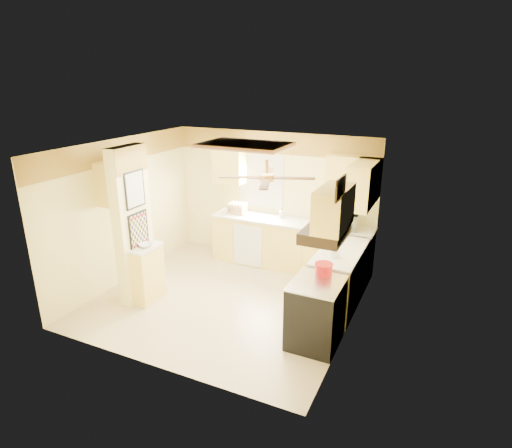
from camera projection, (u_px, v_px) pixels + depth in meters
The scene contains 34 objects.
floor at pixel (227, 299), 7.03m from camera, with size 4.00×4.00×0.00m, color #CDB68E.
ceiling at pixel (223, 146), 6.21m from camera, with size 4.00×4.00×0.00m, color white.
wall_back at pixel (273, 197), 8.24m from camera, with size 4.00×4.00×0.00m, color #FEEF9B.
wall_front at pixel (147, 277), 4.99m from camera, with size 4.00×4.00×0.00m, color #FEEF9B.
wall_left at pixel (124, 211), 7.42m from camera, with size 3.80×3.80×0.00m, color #FEEF9B.
wall_right at pixel (354, 248), 5.82m from camera, with size 3.80×3.80×0.00m, color #FEEF9B.
wallpaper_border at pixel (273, 143), 7.88m from camera, with size 4.00×0.02×0.40m, color yellow.
partition_column at pixel (133, 226), 6.69m from camera, with size 0.20×0.70×2.50m, color #FEEF9B.
partition_ledge at pixel (148, 275), 6.86m from camera, with size 0.25×0.55×0.90m, color #F4D96B.
ledge_top at pixel (146, 248), 6.71m from camera, with size 0.28×0.58×0.04m, color silver.
lower_cabinets_back at pixel (291, 245), 8.05m from camera, with size 3.00×0.60×0.90m, color #F4D96B.
lower_cabinets_right at pixel (340, 279), 6.72m from camera, with size 0.60×1.40×0.90m, color #F4D96B.
countertop_back at pixel (291, 222), 7.89m from camera, with size 3.04×0.64×0.04m, color silver.
countertop_right at pixel (341, 251), 6.56m from camera, with size 0.64×1.44×0.04m, color silver.
dishwasher_panel at pixel (248, 246), 8.09m from camera, with size 0.58×0.02×0.80m, color white.
window at pixel (261, 181), 8.23m from camera, with size 0.92×0.02×1.02m.
upper_cab_back_left at pixel (229, 165), 8.24m from camera, with size 0.60×0.35×0.70m, color #F4D96B.
upper_cab_back_right at pixel (353, 176), 7.28m from camera, with size 0.90×0.35×0.70m, color #F4D96B.
upper_cab_right at pixel (364, 184), 6.76m from camera, with size 0.35×1.00×0.70m, color #F4D96B.
upper_cab_left_wall at pixel (118, 181), 6.94m from camera, with size 0.35×0.75×0.70m, color #F4D96B.
upper_cab_over_stove at pixel (334, 208), 5.19m from camera, with size 0.35×0.76×0.52m, color #F4D96B.
stove at pixel (316, 313), 5.74m from camera, with size 0.68×0.77×0.92m.
range_hood at pixel (325, 233), 5.33m from camera, with size 0.50×0.76×0.14m, color black.
poster_menu at pixel (135, 189), 6.45m from camera, with size 0.02×0.42×0.57m.
poster_nashville at pixel (139, 230), 6.66m from camera, with size 0.02×0.42×0.57m.
ceiling_light_panel at pixel (245, 145), 6.61m from camera, with size 1.35×0.95×0.06m.
ceiling_fan at pixel (267, 177), 5.28m from camera, with size 1.15×1.15×0.26m.
vent_grate at pixel (341, 188), 4.71m from camera, with size 0.02×0.40×0.25m, color black.
microwave at pixel (343, 221), 7.43m from camera, with size 0.51×0.35×0.28m, color white.
bowl at pixel (146, 245), 6.68m from camera, with size 0.21×0.21×0.05m, color white.
dutch_oven at pixel (324, 269), 5.78m from camera, with size 0.25×0.25×0.17m.
kettle at pixel (336, 251), 6.27m from camera, with size 0.13×0.13×0.20m.
dish_rack at pixel (237, 209), 8.31m from camera, with size 0.36×0.28×0.20m.
utensil_crock at pixel (282, 214), 8.05m from camera, with size 0.10×0.10×0.20m.
Camera 1 is at (3.07, -5.45, 3.47)m, focal length 30.00 mm.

